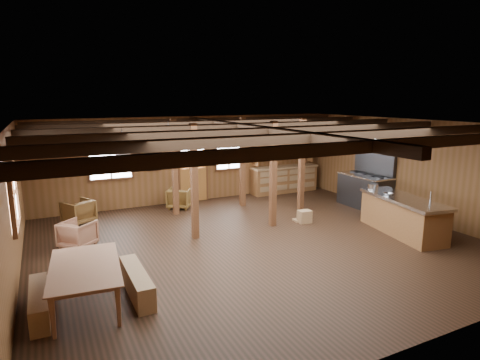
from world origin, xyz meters
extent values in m
cube|color=black|center=(0.00, 0.00, -0.01)|extent=(10.00, 9.00, 0.02)
cube|color=black|center=(0.00, 0.00, 2.81)|extent=(10.00, 9.00, 0.02)
cube|color=brown|center=(-5.01, 0.00, 1.40)|extent=(0.02, 9.00, 2.80)
cube|color=brown|center=(5.01, 0.00, 1.40)|extent=(0.02, 9.00, 2.80)
cube|color=brown|center=(0.00, 4.51, 1.40)|extent=(10.00, 0.02, 2.80)
cube|color=brown|center=(0.00, -4.51, 1.40)|extent=(10.00, 0.02, 2.80)
cube|color=black|center=(0.00, -3.50, 2.68)|extent=(9.80, 0.12, 0.18)
cube|color=black|center=(0.00, -2.00, 2.68)|extent=(9.80, 0.12, 0.18)
cube|color=black|center=(0.00, -0.50, 2.68)|extent=(9.80, 0.12, 0.18)
cube|color=black|center=(0.00, 1.00, 2.68)|extent=(9.80, 0.12, 0.18)
cube|color=black|center=(0.00, 2.50, 2.68)|extent=(9.80, 0.12, 0.18)
cube|color=black|center=(0.00, 3.80, 2.68)|extent=(9.80, 0.12, 0.18)
cube|color=black|center=(0.00, 0.00, 2.68)|extent=(0.18, 8.82, 0.18)
cube|color=#452713|center=(-1.20, 1.00, 1.40)|extent=(0.15, 0.15, 2.80)
cube|color=#452713|center=(-1.00, 3.20, 1.40)|extent=(0.15, 0.15, 2.80)
cube|color=#452713|center=(1.00, 1.00, 1.40)|extent=(0.15, 0.15, 2.80)
cube|color=#452713|center=(1.20, 3.20, 1.40)|extent=(0.15, 0.15, 2.80)
cube|color=#452713|center=(2.60, 2.00, 1.40)|extent=(0.15, 0.15, 2.80)
cube|color=brown|center=(0.00, 4.45, 0.55)|extent=(0.90, 0.06, 1.10)
cube|color=#452713|center=(-0.48, 4.45, 1.05)|extent=(0.06, 0.08, 2.10)
cube|color=#452713|center=(0.48, 4.45, 1.05)|extent=(0.06, 0.08, 2.10)
cube|color=#452713|center=(0.00, 4.45, 2.12)|extent=(1.02, 0.08, 0.06)
cube|color=white|center=(0.00, 4.45, 1.55)|extent=(0.84, 0.02, 0.90)
cube|color=white|center=(-2.60, 4.46, 1.60)|extent=(1.20, 0.02, 1.20)
cube|color=#452713|center=(-2.60, 4.46, 1.60)|extent=(1.32, 0.06, 1.32)
cube|color=white|center=(1.30, 4.46, 1.60)|extent=(0.90, 0.02, 1.20)
cube|color=#452713|center=(1.30, 4.46, 1.60)|extent=(1.02, 0.06, 1.32)
cube|color=white|center=(-4.96, 0.50, 1.60)|extent=(0.02, 1.20, 1.20)
cube|color=#452713|center=(-4.96, 0.50, 1.60)|extent=(0.14, 1.24, 1.32)
cube|color=silver|center=(-1.30, 4.46, 1.80)|extent=(0.50, 0.03, 0.40)
cube|color=black|center=(-1.30, 4.45, 1.80)|extent=(0.55, 0.02, 0.45)
cube|color=silver|center=(-1.90, 4.46, 1.70)|extent=(0.35, 0.03, 0.45)
cube|color=black|center=(-1.90, 4.45, 1.70)|extent=(0.40, 0.02, 0.50)
cube|color=silver|center=(-1.30, 4.46, 1.30)|extent=(0.40, 0.03, 0.30)
cube|color=black|center=(-1.30, 4.45, 1.30)|extent=(0.45, 0.02, 0.35)
cube|color=brown|center=(3.40, 4.20, 0.45)|extent=(2.50, 0.55, 0.90)
cube|color=olive|center=(3.40, 4.18, 0.93)|extent=(2.55, 0.60, 0.06)
cube|color=brown|center=(3.40, 4.25, 1.40)|extent=(2.30, 0.35, 0.04)
cube|color=brown|center=(3.40, 4.25, 1.75)|extent=(2.30, 0.35, 0.04)
cube|color=brown|center=(3.40, 4.25, 2.10)|extent=(2.30, 0.35, 0.04)
cube|color=brown|center=(2.25, 4.25, 1.75)|extent=(0.04, 0.35, 1.40)
cube|color=brown|center=(4.55, 4.25, 1.75)|extent=(0.04, 0.35, 1.40)
cylinder|color=#313134|center=(-3.00, 0.00, 2.58)|extent=(0.02, 0.02, 0.45)
cone|color=white|center=(-3.00, 0.00, 2.25)|extent=(0.36, 0.36, 0.22)
cylinder|color=#313134|center=(-1.50, 2.00, 2.58)|extent=(0.02, 0.02, 0.45)
cone|color=white|center=(-1.50, 2.00, 2.25)|extent=(0.36, 0.36, 0.22)
cylinder|color=#313134|center=(3.30, 0.30, 2.55)|extent=(0.04, 3.00, 0.04)
cylinder|color=#313134|center=(3.29, -1.05, 2.42)|extent=(0.01, 0.01, 0.26)
cylinder|color=silver|center=(3.29, -1.05, 2.22)|extent=(0.19, 0.19, 0.14)
cylinder|color=#313134|center=(3.39, -0.71, 2.41)|extent=(0.01, 0.01, 0.28)
cylinder|color=#313134|center=(3.39, -0.71, 2.20)|extent=(0.21, 0.21, 0.14)
cylinder|color=#313134|center=(3.25, -0.38, 2.47)|extent=(0.01, 0.01, 0.16)
cylinder|color=silver|center=(3.25, -0.38, 2.32)|extent=(0.25, 0.25, 0.14)
cylinder|color=#313134|center=(3.22, -0.04, 2.46)|extent=(0.01, 0.01, 0.17)
cylinder|color=#313134|center=(3.22, -0.04, 2.31)|extent=(0.19, 0.19, 0.14)
cylinder|color=#313134|center=(3.37, 0.30, 2.43)|extent=(0.01, 0.01, 0.23)
cylinder|color=silver|center=(3.37, 0.30, 2.25)|extent=(0.23, 0.23, 0.14)
cylinder|color=#313134|center=(3.38, 0.64, 2.42)|extent=(0.01, 0.01, 0.26)
cylinder|color=#313134|center=(3.38, 0.64, 2.22)|extent=(0.27, 0.27, 0.14)
cylinder|color=#313134|center=(3.40, 0.98, 2.46)|extent=(0.01, 0.01, 0.18)
cylinder|color=silver|center=(3.40, 0.98, 2.30)|extent=(0.18, 0.18, 0.14)
cylinder|color=#313134|center=(3.27, 1.31, 2.41)|extent=(0.01, 0.01, 0.27)
cylinder|color=#313134|center=(3.27, 1.31, 2.21)|extent=(0.23, 0.23, 0.14)
cylinder|color=#313134|center=(3.27, 1.65, 2.47)|extent=(0.01, 0.01, 0.17)
cylinder|color=silver|center=(3.27, 1.65, 2.31)|extent=(0.28, 0.28, 0.14)
cube|color=brown|center=(3.60, -1.01, 0.43)|extent=(1.20, 2.50, 0.86)
cube|color=silver|center=(3.60, -1.01, 0.90)|extent=(1.29, 2.61, 0.08)
cylinder|color=#313134|center=(3.60, -1.61, 0.90)|extent=(0.44, 0.44, 0.06)
cylinder|color=silver|center=(3.80, -1.61, 1.05)|extent=(0.03, 0.03, 0.30)
cube|color=olive|center=(1.92, 0.82, 0.17)|extent=(0.42, 0.31, 0.35)
cube|color=#313134|center=(4.60, 1.36, 0.49)|extent=(0.87, 1.64, 0.98)
cube|color=silver|center=(4.60, 1.36, 1.01)|extent=(0.90, 1.66, 0.04)
cube|color=#313134|center=(4.92, 1.36, 1.59)|extent=(0.12, 1.64, 1.09)
cube|color=silver|center=(4.80, 1.36, 2.13)|extent=(0.40, 1.75, 0.05)
imported|color=#8C5C3F|center=(-3.90, -1.27, 0.34)|extent=(1.27, 2.04, 0.69)
cube|color=olive|center=(-4.65, -1.27, 0.20)|extent=(0.27, 1.46, 0.40)
cube|color=olive|center=(-3.12, -1.27, 0.22)|extent=(0.30, 1.59, 0.44)
imported|color=brown|center=(-3.66, 3.53, 0.32)|extent=(0.96, 0.96, 0.65)
imported|color=brown|center=(-0.70, 3.80, 0.31)|extent=(0.94, 0.95, 0.63)
imported|color=#8E5B40|center=(-3.83, 1.61, 0.31)|extent=(0.95, 0.95, 0.62)
cylinder|color=silver|center=(3.54, -0.01, 1.02)|extent=(0.27, 0.27, 0.16)
imported|color=silver|center=(3.44, -0.65, 0.97)|extent=(0.24, 0.24, 0.06)
camera|label=1|loc=(-4.38, -7.89, 3.38)|focal=30.00mm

